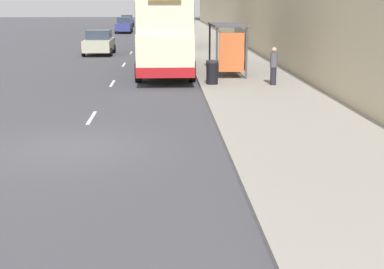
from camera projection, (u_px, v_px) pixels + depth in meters
ground_plane at (73, 148)px, 14.07m from camera, size 220.00×220.00×0.00m
pavement at (206, 39)px, 51.65m from camera, size 5.00×93.00×0.14m
lane_mark_0 at (92, 118)px, 17.68m from camera, size 0.12×2.00×0.01m
lane_mark_1 at (112, 83)px, 24.90m from camera, size 0.12×2.00×0.01m
lane_mark_2 at (124, 65)px, 32.12m from camera, size 0.12×2.00×0.01m
lane_mark_3 at (131, 53)px, 39.33m from camera, size 0.12×2.00×0.01m
lane_mark_4 at (136, 44)px, 46.55m from camera, size 0.12×2.00×0.01m
lane_mark_5 at (140, 38)px, 53.77m from camera, size 0.12×2.00×0.01m
bus_shelter at (231, 39)px, 26.56m from camera, size 1.60×4.20×2.48m
double_decker_bus_near at (165, 29)px, 28.26m from camera, size 2.85×11.52×4.30m
double_decker_bus_ahead at (166, 19)px, 43.55m from camera, size 2.85×10.41×4.30m
car_0 at (167, 26)px, 61.34m from camera, size 2.03×3.86×1.77m
car_1 at (127, 21)px, 76.63m from camera, size 1.91×3.90×1.67m
car_2 at (99, 42)px, 37.89m from camera, size 2.07×4.28×1.72m
car_3 at (124, 25)px, 62.58m from camera, size 1.91×4.60×1.81m
pedestrian_at_shelter at (274, 66)px, 23.41m from camera, size 0.33×0.33×1.65m
pedestrian_1 at (245, 48)px, 30.83m from camera, size 0.36×0.36×1.83m
litter_bin at (212, 72)px, 23.72m from camera, size 0.55×0.55×1.05m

